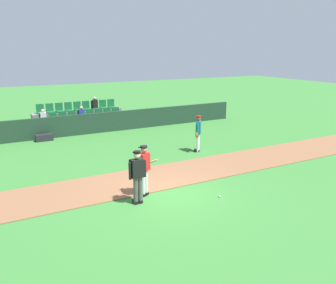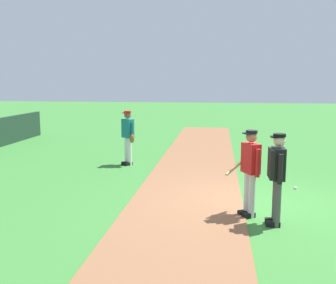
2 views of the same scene
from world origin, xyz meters
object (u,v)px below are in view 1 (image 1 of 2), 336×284
(runner_teal_jersey, at_px, (198,132))
(baseball, at_px, (220,196))
(equipment_bag, at_px, (44,138))
(umpire_home_plate, at_px, (137,174))
(batter_red_jersey, at_px, (144,169))

(runner_teal_jersey, height_order, baseball, runner_teal_jersey)
(runner_teal_jersey, distance_m, equipment_bag, 8.42)
(umpire_home_plate, height_order, equipment_bag, umpire_home_plate)
(batter_red_jersey, relative_size, runner_teal_jersey, 1.00)
(runner_teal_jersey, bearing_deg, batter_red_jersey, -141.36)
(batter_red_jersey, distance_m, umpire_home_plate, 0.64)
(batter_red_jersey, xyz_separation_m, runner_teal_jersey, (4.42, 3.53, -0.01))
(baseball, bearing_deg, batter_red_jersey, 148.50)
(batter_red_jersey, height_order, umpire_home_plate, same)
(batter_red_jersey, relative_size, equipment_bag, 1.96)
(umpire_home_plate, relative_size, baseball, 23.78)
(umpire_home_plate, distance_m, runner_teal_jersey, 6.29)
(batter_red_jersey, distance_m, equipment_bag, 9.38)
(umpire_home_plate, bearing_deg, baseball, -18.44)
(umpire_home_plate, distance_m, equipment_bag, 9.76)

